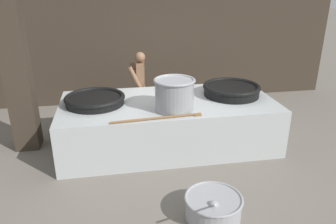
{
  "coord_description": "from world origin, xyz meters",
  "views": [
    {
      "loc": [
        -1.0,
        -5.56,
        2.92
      ],
      "look_at": [
        0.0,
        0.0,
        0.66
      ],
      "focal_mm": 35.0,
      "sensor_mm": 36.0,
      "label": 1
    }
  ],
  "objects": [
    {
      "name": "ground_plane",
      "position": [
        0.0,
        0.0,
        0.0
      ],
      "size": [
        60.0,
        60.0,
        0.0
      ],
      "primitive_type": "plane",
      "color": "slate"
    },
    {
      "name": "back_wall",
      "position": [
        0.0,
        2.69,
        1.66
      ],
      "size": [
        9.59,
        0.24,
        3.32
      ],
      "primitive_type": "cube",
      "color": "#382D23",
      "rests_on": "ground_plane"
    },
    {
      "name": "support_pillar",
      "position": [
        -2.61,
        0.37,
        1.66
      ],
      "size": [
        0.42,
        0.42,
        3.32
      ],
      "primitive_type": "cube",
      "color": "#382D23",
      "rests_on": "ground_plane"
    },
    {
      "name": "hearth_platform",
      "position": [
        0.0,
        0.0,
        0.44
      ],
      "size": [
        3.91,
        1.84,
        0.88
      ],
      "color": "#B2B7B7",
      "rests_on": "ground_plane"
    },
    {
      "name": "giant_wok_near",
      "position": [
        -1.31,
        0.07,
        0.97
      ],
      "size": [
        1.07,
        1.07,
        0.16
      ],
      "color": "black",
      "rests_on": "hearth_platform"
    },
    {
      "name": "giant_wok_far",
      "position": [
        1.25,
        0.1,
        1.0
      ],
      "size": [
        1.09,
        1.09,
        0.21
      ],
      "color": "black",
      "rests_on": "hearth_platform"
    },
    {
      "name": "stock_pot",
      "position": [
        0.03,
        -0.46,
        1.17
      ],
      "size": [
        0.7,
        0.7,
        0.55
      ],
      "color": "gray",
      "rests_on": "hearth_platform"
    },
    {
      "name": "stirring_paddle",
      "position": [
        -0.27,
        -0.81,
        0.9
      ],
      "size": [
        1.48,
        0.18,
        0.04
      ],
      "rotation": [
        0.0,
        0.0,
        0.08
      ],
      "color": "brown",
      "rests_on": "hearth_platform"
    },
    {
      "name": "cook",
      "position": [
        -0.38,
        1.23,
        0.84
      ],
      "size": [
        0.4,
        0.6,
        1.55
      ],
      "rotation": [
        0.0,
        0.0,
        2.98
      ],
      "color": "brown",
      "rests_on": "ground_plane"
    },
    {
      "name": "prep_bowl_vegetables",
      "position": [
        0.21,
        -2.19,
        0.17
      ],
      "size": [
        0.77,
        0.98,
        0.63
      ],
      "color": "#9E9EA3",
      "rests_on": "ground_plane"
    }
  ]
}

